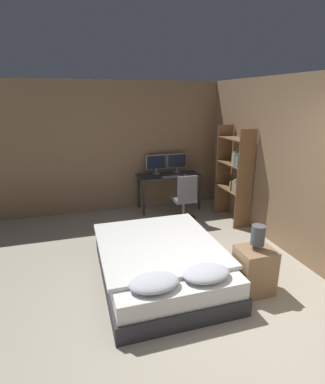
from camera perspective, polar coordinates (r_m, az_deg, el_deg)
The scene contains 13 objects.
ground_plane at distance 3.57m, azimuth 12.85°, elevation -24.71°, with size 20.00×20.00×0.00m, color #B2A893.
wall_back at distance 6.54m, azimuth -4.10°, elevation 8.62°, with size 12.00×0.06×2.70m.
wall_side_right at distance 5.01m, azimuth 22.96°, elevation 4.44°, with size 0.06×12.00×2.70m.
bed at distance 4.14m, azimuth -0.33°, elevation -13.33°, with size 1.58×2.05×0.56m.
nightstand at distance 4.05m, azimuth 17.07°, elevation -14.07°, with size 0.44×0.39×0.60m.
bedside_lamp at distance 3.83m, azimuth 17.73°, elevation -7.89°, with size 0.17×0.17×0.31m.
desk at distance 6.49m, azimuth 1.28°, elevation 2.35°, with size 1.35×0.57×0.77m.
monitor_left at distance 6.51m, azimuth -1.21°, elevation 5.53°, with size 0.45×0.16×0.42m.
monitor_right at distance 6.65m, azimuth 2.77°, elevation 5.78°, with size 0.45×0.16×0.42m.
keyboard at distance 6.29m, azimuth 1.79°, elevation 2.96°, with size 0.41×0.13×0.02m.
computer_mouse at distance 6.39m, azimuth 4.31°, elevation 3.23°, with size 0.07×0.05×0.04m.
office_chair at distance 5.91m, azimuth 4.20°, elevation -2.11°, with size 0.52×0.52×0.96m.
bookshelf at distance 5.87m, azimuth 13.88°, elevation 3.77°, with size 0.33×0.85×1.85m.
Camera 1 is at (-1.43, -2.23, 2.38)m, focal length 28.00 mm.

